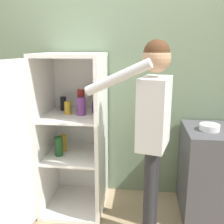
{
  "coord_description": "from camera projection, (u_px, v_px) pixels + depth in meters",
  "views": [
    {
      "loc": [
        0.33,
        -1.81,
        1.63
      ],
      "look_at": [
        0.05,
        0.6,
        1.02
      ],
      "focal_mm": 42.0,
      "sensor_mm": 36.0,
      "label": 1
    }
  ],
  "objects": [
    {
      "name": "wall_back",
      "position": [
        112.0,
        81.0,
        2.81
      ],
      "size": [
        7.0,
        0.06,
        2.55
      ],
      "color": "gray",
      "rests_on": "ground_plane"
    },
    {
      "name": "refrigerator",
      "position": [
        64.0,
        136.0,
        2.53
      ],
      "size": [
        0.73,
        1.26,
        1.57
      ],
      "color": "white",
      "rests_on": "ground_plane"
    },
    {
      "name": "person",
      "position": [
        153.0,
        114.0,
        2.13
      ],
      "size": [
        0.71,
        0.5,
        1.69
      ],
      "color": "#262628",
      "rests_on": "ground_plane"
    },
    {
      "name": "counter",
      "position": [
        218.0,
        173.0,
        2.54
      ],
      "size": [
        0.68,
        0.62,
        0.88
      ],
      "color": "#4C4C51",
      "rests_on": "ground_plane"
    },
    {
      "name": "bowl",
      "position": [
        210.0,
        127.0,
        2.41
      ],
      "size": [
        0.18,
        0.18,
        0.06
      ],
      "color": "white",
      "rests_on": "counter"
    }
  ]
}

